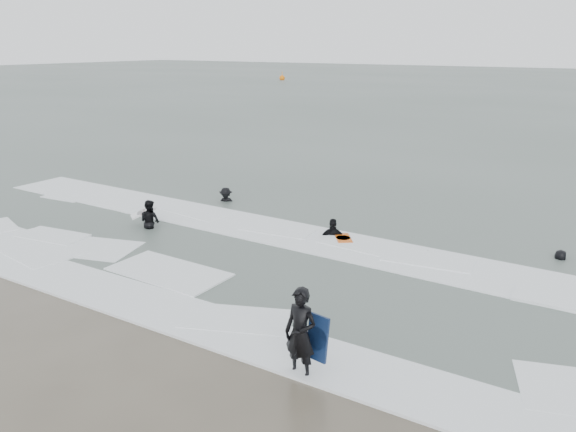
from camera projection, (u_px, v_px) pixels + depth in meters
The scene contains 10 objects.
ground at pixel (185, 304), 14.65m from camera, with size 320.00×320.00×0.00m, color brown.
sea at pixel (573, 91), 79.14m from camera, with size 320.00×320.00×0.00m, color #47544C.
surfer_centre at pixel (300, 376), 11.49m from camera, with size 0.71×0.47×1.96m, color black.
surfer_wading at pixel (151, 229), 20.59m from camera, with size 0.80×0.62×1.64m, color black.
surfer_breaker at pixel (226, 203), 23.93m from camera, with size 0.97×0.56×1.51m, color black.
surfer_right_near at pixel (333, 237), 19.68m from camera, with size 1.07×0.45×1.83m, color black.
surfer_right_far at pixel (560, 260), 17.59m from camera, with size 0.72×0.47×1.48m, color black.
surf_foam at pixel (266, 258), 17.62m from camera, with size 30.03×9.06×0.09m.
bodyboards at pixel (256, 249), 17.14m from camera, with size 10.98×8.18×1.25m.
buoy at pixel (282, 78), 102.53m from camera, with size 1.00×1.00×1.65m.
Camera 1 is at (9.41, -9.80, 6.52)m, focal length 35.00 mm.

